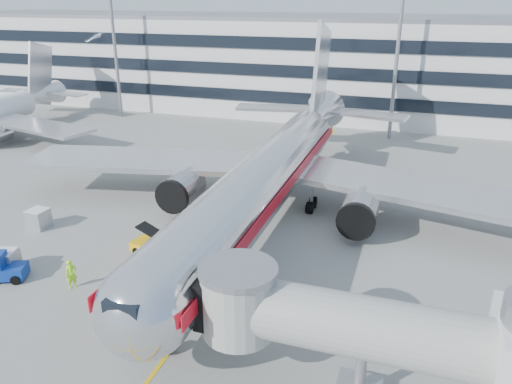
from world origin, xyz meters
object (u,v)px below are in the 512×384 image
(main_jet, at_px, (272,171))
(cargo_container_right, at_px, (39,219))
(cargo_container_front, at_px, (8,261))
(ramp_worker, at_px, (71,274))
(baggage_tug, at_px, (3,268))
(cargo_container_left, at_px, (5,261))
(belt_loader, at_px, (160,248))

(main_jet, xyz_separation_m, cargo_container_right, (-18.21, -8.75, -3.40))
(cargo_container_right, distance_m, cargo_container_front, 7.18)
(cargo_container_front, distance_m, ramp_worker, 5.92)
(baggage_tug, bearing_deg, cargo_container_left, 126.70)
(cargo_container_left, height_order, ramp_worker, ramp_worker)
(cargo_container_front, relative_size, ramp_worker, 0.82)
(ramp_worker, bearing_deg, cargo_container_right, 87.35)
(baggage_tug, relative_size, ramp_worker, 1.48)
(belt_loader, relative_size, baggage_tug, 1.62)
(cargo_container_left, bearing_deg, belt_loader, 30.96)
(main_jet, height_order, cargo_container_front, main_jet)
(main_jet, xyz_separation_m, cargo_container_front, (-15.30, -15.31, -3.49))
(cargo_container_right, bearing_deg, belt_loader, -5.41)
(cargo_container_left, relative_size, cargo_container_right, 1.15)
(baggage_tug, xyz_separation_m, cargo_container_left, (-0.67, 0.90, -0.06))
(cargo_container_right, xyz_separation_m, ramp_worker, (8.80, -7.05, 0.20))
(main_jet, height_order, cargo_container_right, main_jet)
(cargo_container_right, bearing_deg, ramp_worker, -38.71)
(belt_loader, distance_m, cargo_container_left, 10.95)
(cargo_container_left, xyz_separation_m, cargo_container_right, (-2.89, 6.80, 0.02))
(ramp_worker, bearing_deg, main_jet, 5.28)
(cargo_container_front, height_order, ramp_worker, ramp_worker)
(belt_loader, relative_size, cargo_container_front, 2.92)
(cargo_container_right, height_order, cargo_container_front, cargo_container_right)
(belt_loader, relative_size, ramp_worker, 2.40)
(main_jet, distance_m, ramp_worker, 18.67)
(main_jet, bearing_deg, cargo_container_right, -154.34)
(baggage_tug, height_order, cargo_container_right, baggage_tug)
(baggage_tug, distance_m, cargo_container_front, 1.31)
(main_jet, relative_size, ramp_worker, 24.64)
(cargo_container_right, xyz_separation_m, cargo_container_front, (2.91, -6.57, -0.10))
(baggage_tug, distance_m, ramp_worker, 5.28)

